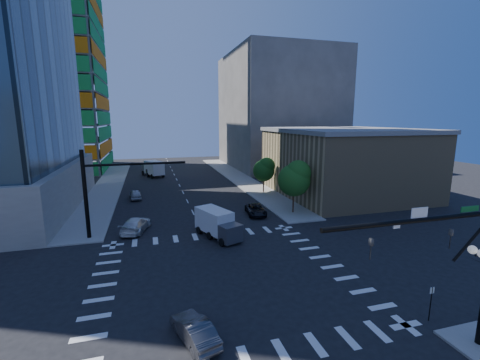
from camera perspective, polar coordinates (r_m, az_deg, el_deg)
name	(u,v)px	position (r m, az deg, el deg)	size (l,w,h in m)	color
ground	(224,276)	(26.29, -2.83, -16.60)	(160.00, 160.00, 0.00)	black
road_markings	(224,275)	(26.29, -2.83, -16.59)	(20.00, 20.00, 0.01)	silver
sidewalk_ne	(239,178)	(66.30, -0.23, 0.40)	(5.00, 60.00, 0.15)	gray
sidewalk_nw	(109,185)	(64.29, -22.21, -0.75)	(5.00, 60.00, 0.15)	gray
construction_building	(40,62)	(88.41, -31.99, 17.41)	(25.16, 34.50, 70.60)	slate
commercial_building	(343,161)	(54.42, 17.91, 3.15)	(20.50, 22.50, 10.60)	tan
bg_building_ne	(277,111)	(84.17, 6.65, 12.07)	(24.00, 30.00, 28.00)	#5A5551
signal_mast_se	(479,261)	(20.68, 36.74, -11.51)	(10.51, 2.48, 9.00)	black
signal_mast_nw	(101,185)	(35.19, -23.49, -0.90)	(10.20, 0.40, 9.00)	black
tree_south	(295,178)	(41.43, 9.81, 0.37)	(4.16, 4.16, 6.82)	#382316
tree_north	(265,169)	(52.55, 4.40, 1.93)	(3.54, 3.52, 5.78)	#382316
no_parking_sign	(431,300)	(23.62, 30.83, -17.82)	(0.30, 0.06, 2.20)	black
car_nb_far	(256,210)	(41.21, 2.81, -5.29)	(2.20, 4.77, 1.33)	black
car_sb_near	(136,225)	(37.00, -18.00, -7.55)	(2.16, 5.31, 1.54)	silver
car_sb_mid	(135,194)	(51.62, -18.09, -2.44)	(1.69, 4.20, 1.43)	#9FA2A7
car_sb_cross	(194,330)	(19.66, -8.11, -24.91)	(1.39, 4.00, 1.32)	#414146
box_truck_near	(219,226)	(33.30, -3.78, -8.20)	(4.12, 5.87, 2.83)	black
box_truck_far	(152,169)	(70.86, -15.31, 1.83)	(4.77, 6.86, 3.31)	black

